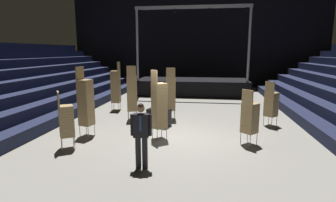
{
  "coord_description": "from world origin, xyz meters",
  "views": [
    {
      "loc": [
        1.13,
        -9.4,
        3.11
      ],
      "look_at": [
        -0.23,
        -0.17,
        1.4
      ],
      "focal_mm": 29.08,
      "sensor_mm": 36.0,
      "label": 1
    }
  ],
  "objects": [
    {
      "name": "arena_end_wall",
      "position": [
        0.0,
        15.0,
        4.0
      ],
      "size": [
        22.0,
        0.3,
        8.0
      ],
      "primitive_type": "cube",
      "color": "black",
      "rests_on": "ground_plane"
    },
    {
      "name": "chair_stack_rear_centre",
      "position": [
        -3.72,
        4.41,
        1.28
      ],
      "size": [
        0.47,
        0.47,
        2.56
      ],
      "rotation": [
        0.0,
        0.0,
        1.63
      ],
      "color": "#B2B5BA",
      "rests_on": "ground_plane"
    },
    {
      "name": "chair_stack_front_left",
      "position": [
        -2.29,
        2.52,
        1.24
      ],
      "size": [
        0.53,
        0.53,
        2.48
      ],
      "rotation": [
        0.0,
        0.0,
        0.22
      ],
      "color": "#B2B5BA",
      "rests_on": "ground_plane"
    },
    {
      "name": "chair_stack_mid_centre",
      "position": [
        2.54,
        -0.26,
        0.94
      ],
      "size": [
        0.62,
        0.62,
        1.88
      ],
      "rotation": [
        0.0,
        0.0,
        5.53
      ],
      "color": "#B2B5BA",
      "rests_on": "ground_plane"
    },
    {
      "name": "chair_stack_mid_left",
      "position": [
        3.79,
        2.33,
        0.94
      ],
      "size": [
        0.62,
        0.62,
        1.88
      ],
      "rotation": [
        0.0,
        0.0,
        5.52
      ],
      "color": "#B2B5BA",
      "rests_on": "ground_plane"
    },
    {
      "name": "stage_riser",
      "position": [
        -0.0,
        10.34,
        0.64
      ],
      "size": [
        7.89,
        3.3,
        6.03
      ],
      "color": "black",
      "rests_on": "ground_plane"
    },
    {
      "name": "chair_stack_rear_left",
      "position": [
        -0.56,
        2.88,
        1.19
      ],
      "size": [
        0.51,
        0.51,
        2.39
      ],
      "rotation": [
        0.0,
        0.0,
        0.16
      ],
      "color": "#B2B5BA",
      "rests_on": "ground_plane"
    },
    {
      "name": "equipment_road_case",
      "position": [
        -0.87,
        1.57,
        0.37
      ],
      "size": [
        1.03,
        0.83,
        0.73
      ],
      "primitive_type": "cube",
      "rotation": [
        0.0,
        0.0,
        -0.29
      ],
      "color": "black",
      "rests_on": "ground_plane"
    },
    {
      "name": "man_with_tie",
      "position": [
        -0.58,
        -2.67,
        1.01
      ],
      "size": [
        0.57,
        0.27,
        1.78
      ],
      "rotation": [
        0.0,
        0.0,
        3.24
      ],
      "color": "black",
      "rests_on": "ground_plane"
    },
    {
      "name": "chair_stack_mid_right",
      "position": [
        -3.33,
        -1.53,
        0.94
      ],
      "size": [
        0.61,
        0.61,
        1.88
      ],
      "rotation": [
        0.0,
        0.0,
        5.29
      ],
      "color": "#B2B5BA",
      "rests_on": "ground_plane"
    },
    {
      "name": "chair_stack_front_right",
      "position": [
        -0.56,
        -0.09,
        1.24
      ],
      "size": [
        0.62,
        0.62,
        2.48
      ],
      "rotation": [
        0.0,
        0.0,
        5.38
      ],
      "color": "#B2B5BA",
      "rests_on": "ground_plane"
    },
    {
      "name": "chair_stack_rear_right",
      "position": [
        -3.3,
        -0.14,
        1.28
      ],
      "size": [
        0.53,
        0.53,
        2.56
      ],
      "rotation": [
        0.0,
        0.0,
        4.48
      ],
      "color": "#B2B5BA",
      "rests_on": "ground_plane"
    },
    {
      "name": "ground_plane",
      "position": [
        0.0,
        0.0,
        -0.05
      ],
      "size": [
        22.0,
        30.0,
        0.1
      ],
      "primitive_type": "cube",
      "color": "gray"
    }
  ]
}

